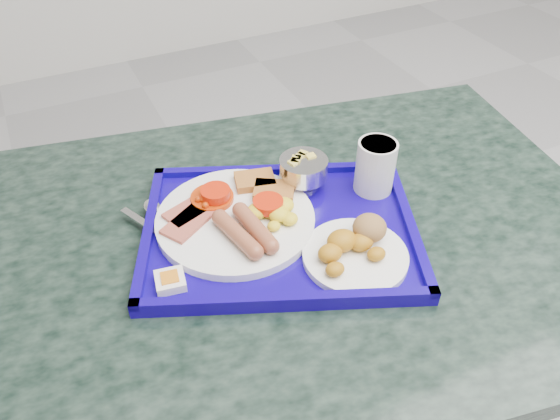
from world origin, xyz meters
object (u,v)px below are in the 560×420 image
object	(u,v)px
tray	(280,231)
juice_cup	(376,165)
main_plate	(239,216)
table	(277,308)
bread_plate	(356,248)
fruit_bowl	(303,169)

from	to	relation	value
tray	juice_cup	bearing A→B (deg)	6.89
tray	main_plate	xyz separation A→B (m)	(-0.05, 0.04, 0.02)
main_plate	table	bearing A→B (deg)	-42.74
bread_plate	tray	bearing A→B (deg)	126.07
fruit_bowl	juice_cup	xyz separation A→B (m)	(0.11, -0.06, 0.01)
table	main_plate	distance (m)	0.23
fruit_bowl	table	bearing A→B (deg)	-137.98
tray	fruit_bowl	world-z (taller)	fruit_bowl
tray	juice_cup	size ratio (longest dim) A/B	5.58
table	tray	xyz separation A→B (m)	(0.01, -0.00, 0.20)
tray	bread_plate	distance (m)	0.14
main_plate	fruit_bowl	size ratio (longest dim) A/B	3.08
table	bread_plate	bearing A→B (deg)	-51.78
main_plate	bread_plate	xyz separation A→B (m)	(0.13, -0.15, 0.00)
main_plate	tray	bearing A→B (deg)	-39.27
table	fruit_bowl	world-z (taller)	fruit_bowl
main_plate	bread_plate	size ratio (longest dim) A/B	1.61
table	juice_cup	world-z (taller)	juice_cup
main_plate	juice_cup	world-z (taller)	juice_cup
tray	juice_cup	xyz separation A→B (m)	(0.20, 0.02, 0.06)
bread_plate	juice_cup	bearing A→B (deg)	48.02
table	main_plate	size ratio (longest dim) A/B	4.87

